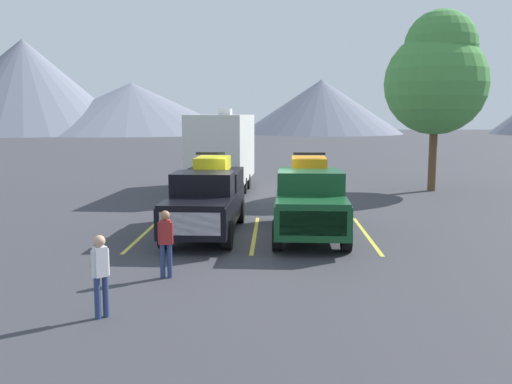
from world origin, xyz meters
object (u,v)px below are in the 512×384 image
Objects in this scene: pickup_truck_a at (207,197)px; person_b at (101,271)px; camper_trailer_a at (223,148)px; person_a at (166,239)px; pickup_truck_b at (310,198)px.

pickup_truck_a reaches higher than person_b.
camper_trailer_a is 5.21× the size of person_a.
pickup_truck_a reaches higher than person_a.
camper_trailer_a reaches higher than person_b.
pickup_truck_b is 3.56× the size of person_b.
person_a is at bearing -94.12° from pickup_truck_a.
pickup_truck_a is 0.70× the size of camper_trailer_a.
pickup_truck_b is (3.23, -0.22, 0.03)m from pickup_truck_a.
camper_trailer_a reaches higher than pickup_truck_a.
pickup_truck_b is 3.53× the size of person_a.
person_b is (-4.29, -7.38, -0.26)m from pickup_truck_b.
camper_trailer_a is 17.46m from person_b.
person_b is at bearing -97.95° from pickup_truck_a.
pickup_truck_a is 3.67× the size of person_a.
camper_trailer_a is at bearing 92.42° from pickup_truck_a.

